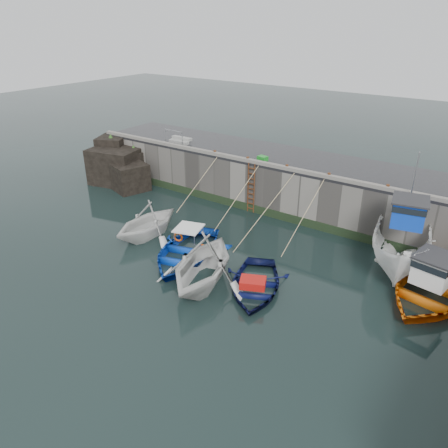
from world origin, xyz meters
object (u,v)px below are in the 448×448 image
Objects in this scene: bollard_a at (215,152)px; bollard_e at (388,187)px; boat_far_orange at (434,288)px; bollard_d at (329,175)px; boat_near_navy at (255,289)px; fish_crate at (263,158)px; ladder at (251,188)px; boat_far_white at (402,243)px; bollard_c at (287,167)px; boat_near_blacktrim at (203,283)px; boat_near_white at (148,235)px; bollard_b at (248,159)px; boat_near_blue at (186,257)px.

bollard_e is at bearing 0.00° from bollard_a.
bollard_d is (-6.69, 3.56, 2.87)m from boat_far_orange.
fish_crate reaches higher than boat_near_navy.
ladder is 11.99m from boat_far_orange.
bollard_c is (-7.30, 1.58, 2.13)m from boat_far_white.
boat_near_navy is at bearing 8.51° from boat_near_blacktrim.
boat_near_white is 7.69× the size of fish_crate.
boat_far_white is at bearing -7.47° from ladder.
ladder is at bearing -171.33° from bollard_c.
bollard_b is at bearing 159.68° from boat_far_white.
ladder is at bearing 76.56° from boat_near_blue.
bollard_a is (0.02, 6.48, 3.30)m from boat_near_white.
boat_near_blacktrim is (2.20, -1.42, 0.00)m from boat_near_blue.
boat_near_blacktrim is 18.86× the size of bollard_b.
boat_near_navy is at bearing -50.69° from fish_crate.
bollard_e reaches higher than boat_near_blue.
ladder reaches higher than boat_near_navy.
boat_far_white is at bearing -46.55° from bollard_e.
bollard_c is (5.20, 0.00, 0.00)m from bollard_a.
bollard_c is (5.22, 6.48, 3.30)m from boat_near_white.
boat_near_white is 15.81× the size of bollard_b.
fish_crate and bollard_c have the same top height.
bollard_c is (2.20, 0.34, 1.71)m from ladder.
ladder is 3.47m from bollard_a.
boat_far_white is (4.77, 6.01, 1.17)m from boat_near_navy.
boat_far_orange is at bearing -45.57° from bollard_e.
boat_near_white is 8.95m from bollard_c.
boat_near_blacktrim is 1.14× the size of boat_near_navy.
bollard_b is (-5.23, 7.59, 3.30)m from boat_near_navy.
boat_far_orange is 12.41m from fish_crate.
bollard_e is (5.80, 0.00, 0.00)m from bollard_c.
boat_far_white is at bearing -12.22° from bollard_c.
boat_near_blue is 20.13× the size of bollard_c.
bollard_c is (1.87, 7.18, 3.30)m from boat_near_blue.
bollard_e is (-1.50, 1.58, 2.13)m from boat_far_white.
boat_far_orange reaches higher than bollard_c.
bollard_b is 2.70m from bollard_c.
boat_near_white is at bearing -116.18° from ladder.
fish_crate is at bearing 74.92° from boat_near_blue.
boat_near_navy is 8.03× the size of fish_crate.
boat_near_white is 15.81× the size of bollard_a.
boat_near_navy is at bearing -139.76° from boat_far_white.
boat_near_blacktrim is at bearing -70.60° from bollard_b.
boat_far_orange reaches higher than boat_near_blacktrim.
fish_crate is 2.06× the size of bollard_b.
boat_near_blacktrim is at bearing -48.94° from boat_near_blue.
boat_far_orange is at bearing -10.01° from fish_crate.
boat_far_orange is at bearing -13.81° from bollard_a.
boat_near_navy is at bearing -7.20° from boat_near_white.
boat_far_white is (12.52, 4.90, 1.17)m from boat_near_white.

